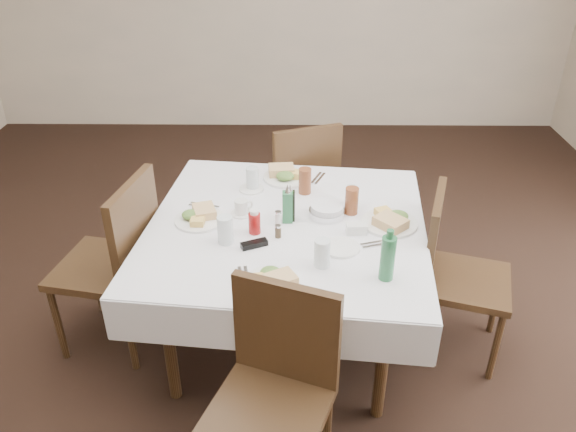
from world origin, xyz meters
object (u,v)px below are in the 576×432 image
at_px(green_bottle, 388,257).
at_px(chair_west, 119,256).
at_px(water_e, 351,196).
at_px(oil_cruet_dark, 290,204).
at_px(oil_cruet_green, 288,206).
at_px(water_w, 225,230).
at_px(ketchup_bottle, 254,222).
at_px(chair_north, 301,180).
at_px(dining_table, 286,235).
at_px(water_n, 252,178).
at_px(coffee_mug, 242,208).
at_px(chair_south, 276,381).
at_px(chair_east, 451,266).
at_px(bread_basket, 327,211).
at_px(water_s, 322,253).

bearing_deg(green_bottle, chair_west, 162.16).
bearing_deg(water_e, oil_cruet_dark, -154.94).
bearing_deg(oil_cruet_green, water_w, -145.90).
distance_m(oil_cruet_dark, ketchup_bottle, 0.22).
bearing_deg(chair_west, chair_north, 44.31).
relative_size(chair_north, green_bottle, 3.89).
bearing_deg(dining_table, oil_cruet_green, 73.27).
distance_m(water_n, water_w, 0.57).
distance_m(water_n, coffee_mug, 0.30).
distance_m(chair_north, chair_south, 1.78).
relative_size(chair_north, oil_cruet_green, 4.49).
bearing_deg(chair_north, coffee_mug, -111.62).
bearing_deg(water_e, coffee_mug, -170.22).
height_order(water_e, coffee_mug, water_e).
xyz_separation_m(chair_east, coffee_mug, (-1.10, 0.14, 0.26)).
xyz_separation_m(chair_south, water_n, (-0.17, 1.25, 0.28)).
bearing_deg(ketchup_bottle, oil_cruet_dark, 36.84).
bearing_deg(coffee_mug, water_w, -101.42).
bearing_deg(bread_basket, ketchup_bottle, -154.76).
height_order(water_s, bread_basket, water_s).
distance_m(chair_east, coffee_mug, 1.14).
bearing_deg(coffee_mug, chair_south, -77.87).
relative_size(chair_east, oil_cruet_dark, 4.52).
relative_size(water_w, green_bottle, 0.57).
bearing_deg(oil_cruet_dark, chair_east, -5.98).
relative_size(oil_cruet_green, green_bottle, 0.87).
distance_m(chair_east, chair_west, 1.75).
distance_m(water_n, oil_cruet_dark, 0.41).
height_order(chair_south, chair_east, chair_south).
distance_m(dining_table, water_n, 0.45).
bearing_deg(ketchup_bottle, water_w, -146.89).
relative_size(water_n, water_w, 0.93).
bearing_deg(oil_cruet_green, water_s, -67.79).
bearing_deg(chair_east, bread_basket, 168.65).
distance_m(water_e, oil_cruet_dark, 0.37).
bearing_deg(water_w, oil_cruet_green, 34.10).
bearing_deg(water_n, green_bottle, -52.93).
distance_m(bread_basket, oil_cruet_dark, 0.21).
xyz_separation_m(water_s, water_e, (0.18, 0.57, -0.01)).
distance_m(water_s, ketchup_bottle, 0.43).
bearing_deg(ketchup_bottle, chair_south, -80.74).
distance_m(water_e, oil_cruet_green, 0.39).
xyz_separation_m(dining_table, water_s, (0.17, -0.37, 0.14)).
bearing_deg(water_s, oil_cruet_dark, 109.76).
height_order(chair_south, water_e, chair_south).
bearing_deg(oil_cruet_dark, green_bottle, -49.83).
relative_size(chair_west, bread_basket, 5.31).
bearing_deg(oil_cruet_green, chair_north, 84.85).
height_order(water_e, oil_cruet_green, oil_cruet_green).
relative_size(coffee_mug, green_bottle, 0.48).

